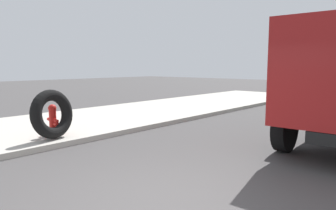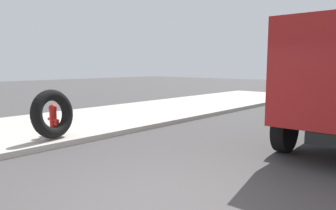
{
  "view_description": "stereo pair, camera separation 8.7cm",
  "coord_description": "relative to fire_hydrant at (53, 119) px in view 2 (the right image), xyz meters",
  "views": [
    {
      "loc": [
        -3.18,
        -3.0,
        2.03
      ],
      "look_at": [
        2.87,
        2.41,
        1.01
      ],
      "focal_mm": 33.43,
      "sensor_mm": 36.0,
      "label": 1
    },
    {
      "loc": [
        -3.12,
        -3.06,
        2.03
      ],
      "look_at": [
        2.87,
        2.41,
        1.01
      ],
      "focal_mm": 33.43,
      "sensor_mm": 36.0,
      "label": 2
    }
  ],
  "objects": [
    {
      "name": "loose_tire",
      "position": [
        -0.19,
        -0.33,
        0.19
      ],
      "size": [
        1.34,
        0.72,
        1.3
      ],
      "primitive_type": "torus",
      "rotation": [
        1.44,
        0.0,
        0.22
      ],
      "color": "black",
      "rests_on": "sidewalk_curb"
    },
    {
      "name": "fire_hydrant",
      "position": [
        0.0,
        0.0,
        0.0
      ],
      "size": [
        0.22,
        0.49,
        0.86
      ],
      "color": "red",
      "rests_on": "sidewalk_curb"
    },
    {
      "name": "ground_plane",
      "position": [
        -0.92,
        -4.82,
        -0.61
      ],
      "size": [
        80.0,
        80.0,
        0.0
      ],
      "primitive_type": "plane",
      "color": "#423F3F"
    }
  ]
}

